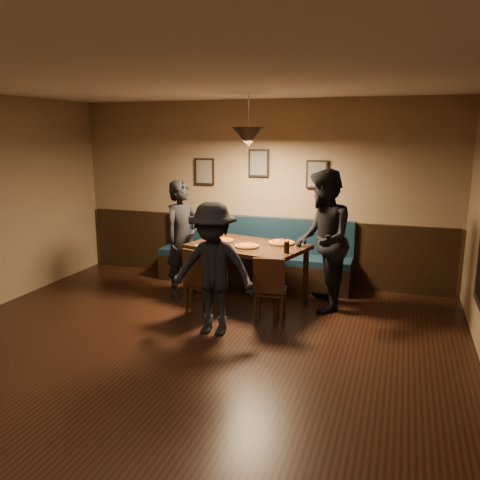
{
  "coord_description": "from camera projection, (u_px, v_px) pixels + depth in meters",
  "views": [
    {
      "loc": [
        2.14,
        -3.84,
        2.3
      ],
      "look_at": [
        0.18,
        2.03,
        0.95
      ],
      "focal_mm": 36.81,
      "sensor_mm": 36.0,
      "label": 1
    }
  ],
  "objects": [
    {
      "name": "soda_glass",
      "position": [
        287.0,
        247.0,
        6.22
      ],
      "size": [
        0.09,
        0.09,
        0.15
      ],
      "primitive_type": "cylinder",
      "rotation": [
        0.0,
        0.0,
        -0.4
      ],
      "color": "black",
      "rests_on": "dining_table"
    },
    {
      "name": "picture_center",
      "position": [
        259.0,
        163.0,
        7.53
      ],
      "size": [
        0.32,
        0.04,
        0.42
      ],
      "primitive_type": "cube",
      "color": "black",
      "rests_on": "wall_back"
    },
    {
      "name": "cutlery_set",
      "position": [
        234.0,
        251.0,
        6.34
      ],
      "size": [
        0.19,
        0.05,
        0.0
      ],
      "primitive_type": "cube",
      "rotation": [
        0.0,
        0.0,
        1.42
      ],
      "color": "silver",
      "rests_on": "dining_table"
    },
    {
      "name": "floor",
      "position": [
        155.0,
        378.0,
        4.71
      ],
      "size": [
        7.0,
        7.0,
        0.0
      ],
      "primitive_type": "plane",
      "color": "black",
      "rests_on": "ground"
    },
    {
      "name": "picture_left",
      "position": [
        205.0,
        171.0,
        7.84
      ],
      "size": [
        0.32,
        0.04,
        0.42
      ],
      "primitive_type": "cube",
      "color": "black",
      "rests_on": "wall_back"
    },
    {
      "name": "pendant_lamp",
      "position": [
        249.0,
        137.0,
        6.38
      ],
      "size": [
        0.44,
        0.44,
        0.25
      ],
      "primitive_type": "cone",
      "rotation": [
        3.14,
        0.0,
        0.0
      ],
      "color": "black",
      "rests_on": "ceiling"
    },
    {
      "name": "pizza_a",
      "position": [
        222.0,
        240.0,
        6.89
      ],
      "size": [
        0.37,
        0.37,
        0.04
      ],
      "primitive_type": "cylinder",
      "rotation": [
        0.0,
        0.0,
        0.18
      ],
      "color": "orange",
      "rests_on": "dining_table"
    },
    {
      "name": "pizza_b",
      "position": [
        247.0,
        246.0,
        6.54
      ],
      "size": [
        0.4,
        0.4,
        0.04
      ],
      "primitive_type": "cylinder",
      "rotation": [
        0.0,
        0.0,
        0.29
      ],
      "color": "#C16024",
      "rests_on": "dining_table"
    },
    {
      "name": "napkin_a",
      "position": [
        215.0,
        238.0,
        7.14
      ],
      "size": [
        0.15,
        0.15,
        0.01
      ],
      "primitive_type": "cube",
      "rotation": [
        0.0,
        0.0,
        0.11
      ],
      "color": "#1D6E38",
      "rests_on": "dining_table"
    },
    {
      "name": "ceiling",
      "position": [
        143.0,
        72.0,
        4.11
      ],
      "size": [
        7.0,
        7.0,
        0.0
      ],
      "primitive_type": "plane",
      "rotation": [
        3.14,
        0.0,
        0.0
      ],
      "color": "silver",
      "rests_on": "ground"
    },
    {
      "name": "wainscot",
      "position": [
        258.0,
        249.0,
        7.82
      ],
      "size": [
        5.88,
        0.06,
        1.0
      ],
      "primitive_type": "cube",
      "color": "black",
      "rests_on": "ground"
    },
    {
      "name": "picture_right",
      "position": [
        317.0,
        174.0,
        7.28
      ],
      "size": [
        0.32,
        0.04,
        0.42
      ],
      "primitive_type": "cube",
      "color": "black",
      "rests_on": "wall_back"
    },
    {
      "name": "tabasco_bottle",
      "position": [
        288.0,
        243.0,
        6.49
      ],
      "size": [
        0.04,
        0.04,
        0.12
      ],
      "primitive_type": "cylinder",
      "rotation": [
        0.0,
        0.0,
        -0.26
      ],
      "color": "#9F050A",
      "rests_on": "dining_table"
    },
    {
      "name": "diner_right",
      "position": [
        323.0,
        241.0,
        6.39
      ],
      "size": [
        0.87,
        1.03,
        1.86
      ],
      "primitive_type": "imported",
      "rotation": [
        0.0,
        0.0,
        -1.37
      ],
      "color": "black",
      "rests_on": "floor"
    },
    {
      "name": "chair_near_right",
      "position": [
        270.0,
        289.0,
        6.02
      ],
      "size": [
        0.43,
        0.43,
        0.86
      ],
      "primitive_type": null,
      "rotation": [
        0.0,
        0.0,
        0.13
      ],
      "color": "black",
      "rests_on": "floor"
    },
    {
      "name": "napkin_b",
      "position": [
        201.0,
        246.0,
        6.62
      ],
      "size": [
        0.19,
        0.19,
        0.01
      ],
      "primitive_type": "cube",
      "rotation": [
        0.0,
        0.0,
        -0.36
      ],
      "color": "#1C6929",
      "rests_on": "dining_table"
    },
    {
      "name": "booth_bench",
      "position": [
        253.0,
        253.0,
        7.57
      ],
      "size": [
        3.0,
        0.6,
        1.0
      ],
      "primitive_type": null,
      "color": "#0F232D",
      "rests_on": "ground"
    },
    {
      "name": "wall_back",
      "position": [
        259.0,
        192.0,
        7.65
      ],
      "size": [
        6.0,
        0.0,
        6.0
      ],
      "primitive_type": "plane",
      "rotation": [
        1.57,
        0.0,
        0.0
      ],
      "color": "#8C704F",
      "rests_on": "ground"
    },
    {
      "name": "diner_left",
      "position": [
        182.0,
        239.0,
        7.0
      ],
      "size": [
        0.59,
        0.71,
        1.66
      ],
      "primitive_type": "imported",
      "rotation": [
        0.0,
        0.0,
        1.2
      ],
      "color": "black",
      "rests_on": "floor"
    },
    {
      "name": "dining_table",
      "position": [
        248.0,
        273.0,
        6.78
      ],
      "size": [
        1.72,
        1.33,
        0.81
      ],
      "primitive_type": "cube",
      "rotation": [
        0.0,
        0.0,
        -0.26
      ],
      "color": "black",
      "rests_on": "floor"
    },
    {
      "name": "chair_near_left",
      "position": [
        205.0,
        282.0,
        6.24
      ],
      "size": [
        0.49,
        0.49,
        0.89
      ],
      "primitive_type": null,
      "rotation": [
        0.0,
        0.0,
        -0.29
      ],
      "color": "black",
      "rests_on": "floor"
    },
    {
      "name": "pizza_c",
      "position": [
        281.0,
        243.0,
        6.73
      ],
      "size": [
        0.47,
        0.47,
        0.04
      ],
      "primitive_type": "cylinder",
      "rotation": [
        0.0,
        0.0,
        -0.42
      ],
      "color": "gold",
      "rests_on": "dining_table"
    },
    {
      "name": "diner_front",
      "position": [
        213.0,
        269.0,
        5.63
      ],
      "size": [
        1.02,
        0.61,
        1.55
      ],
      "primitive_type": "imported",
      "rotation": [
        0.0,
        0.0,
        0.03
      ],
      "color": "black",
      "rests_on": "floor"
    }
  ]
}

